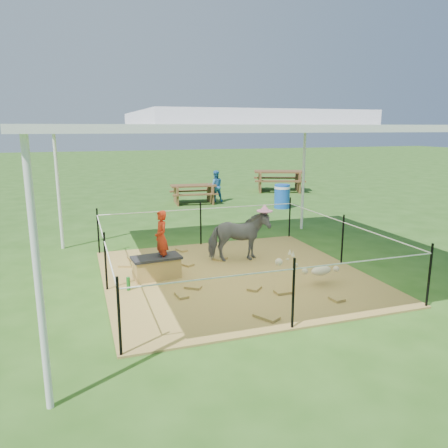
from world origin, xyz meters
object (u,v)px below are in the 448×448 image
object	(u,v)px
woman	(161,232)
pony	(239,236)
straw_bale	(157,268)
distant_person	(215,186)
picnic_table_far	(279,181)
green_bottle	(128,284)
picnic_table_near	(193,194)
trash_barrel	(282,196)
foal	(321,269)

from	to	relation	value
woman	pony	distance (m)	1.74
straw_bale	pony	world-z (taller)	pony
distant_person	woman	bearing A→B (deg)	71.03
pony	picnic_table_far	distance (m)	10.21
straw_bale	distant_person	size ratio (longest dim) A/B	0.70
straw_bale	woman	distance (m)	0.66
green_bottle	straw_bale	bearing A→B (deg)	39.29
woman	straw_bale	bearing A→B (deg)	-95.68
woman	picnic_table_near	bearing A→B (deg)	155.52
woman	trash_barrel	bearing A→B (deg)	132.12
picnic_table_near	picnic_table_far	xyz separation A→B (m)	(4.20, 1.77, 0.10)
woman	picnic_table_far	bearing A→B (deg)	138.29
trash_barrel	distant_person	xyz separation A→B (m)	(-1.73, 1.92, 0.17)
woman	picnic_table_near	size ratio (longest dim) A/B	0.60
picnic_table_far	distant_person	world-z (taller)	distant_person
straw_bale	woman	size ratio (longest dim) A/B	0.83
green_bottle	foal	world-z (taller)	foal
pony	straw_bale	bearing A→B (deg)	112.43
pony	distant_person	bearing A→B (deg)	-7.18
pony	foal	distance (m)	1.92
straw_bale	trash_barrel	xyz separation A→B (m)	(5.23, 5.66, 0.19)
straw_bale	picnic_table_far	size ratio (longest dim) A/B	0.39
trash_barrel	straw_bale	bearing A→B (deg)	-132.75
woman	trash_barrel	distance (m)	7.65
green_bottle	picnic_table_near	distance (m)	8.61
green_bottle	picnic_table_far	world-z (taller)	picnic_table_far
straw_bale	picnic_table_near	size ratio (longest dim) A/B	0.50
woman	distant_person	world-z (taller)	woman
straw_bale	green_bottle	xyz separation A→B (m)	(-0.55, -0.45, -0.07)
foal	straw_bale	bearing A→B (deg)	142.59
foal	trash_barrel	size ratio (longest dim) A/B	1.25
straw_bale	distant_person	distance (m)	8.35
woman	distant_person	size ratio (longest dim) A/B	0.84
picnic_table_far	green_bottle	bearing A→B (deg)	-106.47
woman	distant_person	distance (m)	8.31
green_bottle	pony	world-z (taller)	pony
green_bottle	foal	distance (m)	3.24
straw_bale	distant_person	xyz separation A→B (m)	(3.50, 7.57, 0.36)
trash_barrel	green_bottle	bearing A→B (deg)	-133.42
distant_person	trash_barrel	bearing A→B (deg)	137.24
foal	picnic_table_near	world-z (taller)	picnic_table_near
straw_bale	trash_barrel	size ratio (longest dim) A/B	1.00
picnic_table_near	distant_person	bearing A→B (deg)	7.97
straw_bale	foal	distance (m)	2.87
trash_barrel	picnic_table_far	world-z (taller)	picnic_table_far
green_bottle	pony	distance (m)	2.50
straw_bale	picnic_table_far	world-z (taller)	picnic_table_far
straw_bale	picnic_table_far	bearing A→B (deg)	53.57
picnic_table_near	picnic_table_far	size ratio (longest dim) A/B	0.77
pony	trash_barrel	bearing A→B (deg)	-27.22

